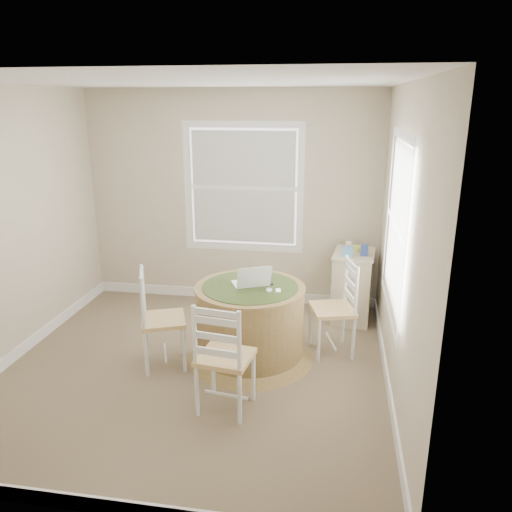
# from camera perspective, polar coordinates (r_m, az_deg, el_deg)

# --- Properties ---
(room) EXTENTS (3.64, 3.64, 2.64)m
(room) POSITION_cam_1_polar(r_m,az_deg,el_deg) (4.54, -5.02, 2.55)
(room) COLOR #74654A
(room) RESTS_ON ground
(round_table) EXTENTS (1.24, 1.24, 0.76)m
(round_table) POSITION_cam_1_polar(r_m,az_deg,el_deg) (4.89, -0.66, -7.28)
(round_table) COLOR olive
(round_table) RESTS_ON ground
(chair_left) EXTENTS (0.53, 0.54, 0.95)m
(chair_left) POSITION_cam_1_polar(r_m,az_deg,el_deg) (4.83, -10.56, -7.13)
(chair_left) COLOR white
(chair_left) RESTS_ON ground
(chair_near) EXTENTS (0.47, 0.46, 0.95)m
(chair_near) POSITION_cam_1_polar(r_m,az_deg,el_deg) (4.11, -3.54, -11.40)
(chair_near) COLOR white
(chair_near) RESTS_ON ground
(chair_right) EXTENTS (0.50, 0.51, 0.95)m
(chair_right) POSITION_cam_1_polar(r_m,az_deg,el_deg) (5.03, 8.72, -6.00)
(chair_right) COLOR white
(chair_right) RESTS_ON ground
(laptop) EXTENTS (0.42, 0.40, 0.23)m
(laptop) POSITION_cam_1_polar(r_m,az_deg,el_deg) (4.79, -0.54, -2.99)
(laptop) COLOR white
(laptop) RESTS_ON round_table
(mouse) EXTENTS (0.07, 0.10, 0.03)m
(mouse) POSITION_cam_1_polar(r_m,az_deg,el_deg) (4.65, 1.46, -3.92)
(mouse) COLOR white
(mouse) RESTS_ON round_table
(phone) EXTENTS (0.06, 0.10, 0.02)m
(phone) POSITION_cam_1_polar(r_m,az_deg,el_deg) (4.66, 2.55, -4.01)
(phone) COLOR #B7BABF
(phone) RESTS_ON round_table
(keys) EXTENTS (0.07, 0.06, 0.02)m
(keys) POSITION_cam_1_polar(r_m,az_deg,el_deg) (4.80, 1.64, -3.25)
(keys) COLOR black
(keys) RESTS_ON round_table
(corner_chest) EXTENTS (0.51, 0.65, 0.81)m
(corner_chest) POSITION_cam_1_polar(r_m,az_deg,el_deg) (5.88, 10.91, -3.37)
(corner_chest) COLOR beige
(corner_chest) RESTS_ON ground
(tissue_box) EXTENTS (0.13, 0.13, 0.10)m
(tissue_box) POSITION_cam_1_polar(r_m,az_deg,el_deg) (5.59, 10.39, 0.49)
(tissue_box) COLOR #5A97CE
(tissue_box) RESTS_ON corner_chest
(box_yellow) EXTENTS (0.16, 0.11, 0.06)m
(box_yellow) POSITION_cam_1_polar(r_m,az_deg,el_deg) (5.80, 11.66, 0.82)
(box_yellow) COLOR #E6E151
(box_yellow) RESTS_ON corner_chest
(box_blue) EXTENTS (0.09, 0.09, 0.12)m
(box_blue) POSITION_cam_1_polar(r_m,az_deg,el_deg) (5.66, 12.34, 0.66)
(box_blue) COLOR #2E458A
(box_blue) RESTS_ON corner_chest
(cup_cream) EXTENTS (0.07, 0.07, 0.09)m
(cup_cream) POSITION_cam_1_polar(r_m,az_deg,el_deg) (5.86, 10.51, 1.21)
(cup_cream) COLOR beige
(cup_cream) RESTS_ON corner_chest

